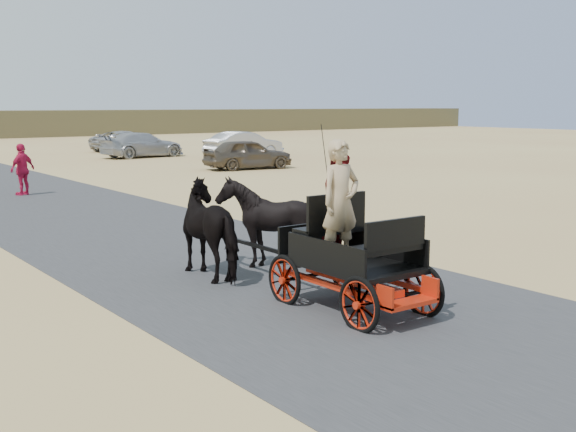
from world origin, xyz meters
TOP-DOWN VIEW (x-y plane):
  - ground at (0.00, 0.00)m, footprint 140.00×140.00m
  - road at (0.00, 0.00)m, footprint 6.00×140.00m
  - carriage at (-0.05, 1.09)m, footprint 1.30×2.40m
  - horse_left at (-0.60, 4.09)m, footprint 0.91×2.01m
  - horse_right at (0.50, 4.09)m, footprint 1.37×1.54m
  - driver_man at (-0.25, 1.14)m, footprint 0.66×0.43m
  - passenger_woman at (0.25, 1.69)m, footprint 0.77×0.60m
  - pedestrian at (0.06, 17.76)m, footprint 1.08×0.87m
  - car_a at (11.45, 21.51)m, footprint 4.33×2.23m
  - car_b at (14.92, 27.24)m, footprint 4.61×1.85m
  - car_c at (10.71, 31.35)m, footprint 5.04×2.47m
  - car_d at (12.21, 36.84)m, footprint 4.95×2.84m

SIDE VIEW (x-z plane):
  - ground at x=0.00m, z-range 0.00..0.00m
  - road at x=0.00m, z-range 0.00..0.01m
  - carriage at x=-0.05m, z-range 0.00..0.72m
  - car_d at x=12.21m, z-range 0.00..1.30m
  - car_a at x=11.45m, z-range 0.00..1.41m
  - car_c at x=10.71m, z-range 0.00..1.41m
  - car_b at x=14.92m, z-range 0.00..1.49m
  - horse_left at x=-0.60m, z-range 0.00..1.70m
  - horse_right at x=0.50m, z-range 0.00..1.70m
  - pedestrian at x=0.06m, z-range 0.00..1.73m
  - passenger_woman at x=0.25m, z-range 0.72..2.30m
  - driver_man at x=-0.25m, z-range 0.72..2.52m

